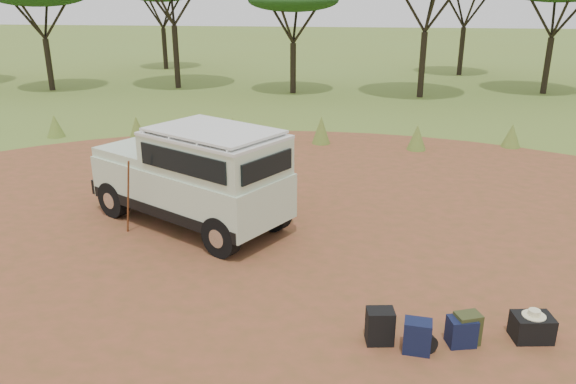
# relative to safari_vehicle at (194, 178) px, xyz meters

# --- Properties ---
(ground) EXTENTS (140.00, 140.00, 0.00)m
(ground) POSITION_rel_safari_vehicle_xyz_m (2.17, -1.80, -1.05)
(ground) COLOR olive
(ground) RESTS_ON ground
(dirt_clearing) EXTENTS (23.00, 23.00, 0.01)m
(dirt_clearing) POSITION_rel_safari_vehicle_xyz_m (2.17, -1.80, -1.04)
(dirt_clearing) COLOR brown
(dirt_clearing) RESTS_ON ground
(grass_fringe) EXTENTS (36.60, 1.60, 0.90)m
(grass_fringe) POSITION_rel_safari_vehicle_xyz_m (2.28, 6.87, -0.64)
(grass_fringe) COLOR olive
(grass_fringe) RESTS_ON ground
(safari_vehicle) EXTENTS (4.68, 3.74, 2.17)m
(safari_vehicle) POSITION_rel_safari_vehicle_xyz_m (0.00, 0.00, 0.00)
(safari_vehicle) COLOR beige
(safari_vehicle) RESTS_ON ground
(walking_staff) EXTENTS (0.30, 0.24, 1.59)m
(walking_staff) POSITION_rel_safari_vehicle_xyz_m (-1.19, -0.64, -0.25)
(walking_staff) COLOR brown
(walking_staff) RESTS_ON ground
(backpack_black) EXTENTS (0.42, 0.33, 0.52)m
(backpack_black) POSITION_rel_safari_vehicle_xyz_m (3.72, -3.82, -0.79)
(backpack_black) COLOR black
(backpack_black) RESTS_ON ground
(backpack_navy) EXTENTS (0.40, 0.31, 0.49)m
(backpack_navy) POSITION_rel_safari_vehicle_xyz_m (4.23, -3.98, -0.80)
(backpack_navy) COLOR #13173D
(backpack_navy) RESTS_ON ground
(backpack_olive) EXTENTS (0.41, 0.35, 0.48)m
(backpack_olive) POSITION_rel_safari_vehicle_xyz_m (4.93, -3.69, -0.81)
(backpack_olive) COLOR #363A1B
(backpack_olive) RESTS_ON ground
(duffel_navy) EXTENTS (0.43, 0.36, 0.42)m
(duffel_navy) POSITION_rel_safari_vehicle_xyz_m (4.86, -3.73, -0.83)
(duffel_navy) COLOR #13173D
(duffel_navy) RESTS_ON ground
(hard_case) EXTENTS (0.59, 0.46, 0.38)m
(hard_case) POSITION_rel_safari_vehicle_xyz_m (5.87, -3.47, -0.85)
(hard_case) COLOR black
(hard_case) RESTS_ON ground
(stuff_sack) EXTENTS (0.38, 0.38, 0.29)m
(stuff_sack) POSITION_rel_safari_vehicle_xyz_m (4.32, -3.91, -0.90)
(stuff_sack) COLOR black
(stuff_sack) RESTS_ON ground
(safari_hat) EXTENTS (0.33, 0.33, 0.09)m
(safari_hat) POSITION_rel_safari_vehicle_xyz_m (5.87, -3.47, -0.63)
(safari_hat) COLOR beige
(safari_hat) RESTS_ON hard_case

